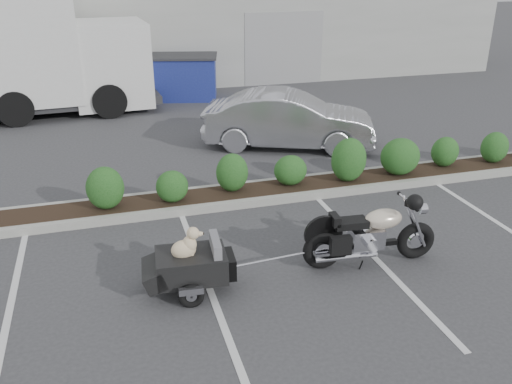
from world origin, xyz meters
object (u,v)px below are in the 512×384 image
object	(u,v)px
sedan	(289,120)
dumpster	(184,77)
motorcycle	(371,235)
pet_trailer	(190,264)
delivery_truck	(17,57)

from	to	relation	value
sedan	dumpster	distance (m)	6.04
dumpster	sedan	bearing A→B (deg)	-60.47
motorcycle	pet_trailer	distance (m)	2.78
pet_trailer	sedan	world-z (taller)	sedan
pet_trailer	sedan	xyz separation A→B (m)	(3.47, 5.70, 0.26)
delivery_truck	dumpster	bearing A→B (deg)	4.83
motorcycle	pet_trailer	world-z (taller)	motorcycle
pet_trailer	dumpster	world-z (taller)	dumpster
motorcycle	dumpster	xyz separation A→B (m)	(-0.95, 11.54, 0.24)
motorcycle	dumpster	world-z (taller)	dumpster
motorcycle	delivery_truck	world-z (taller)	delivery_truck
sedan	delivery_truck	world-z (taller)	delivery_truck
motorcycle	dumpster	bearing A→B (deg)	99.40
sedan	dumpster	size ratio (longest dim) A/B	1.69
dumpster	delivery_truck	world-z (taller)	delivery_truck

